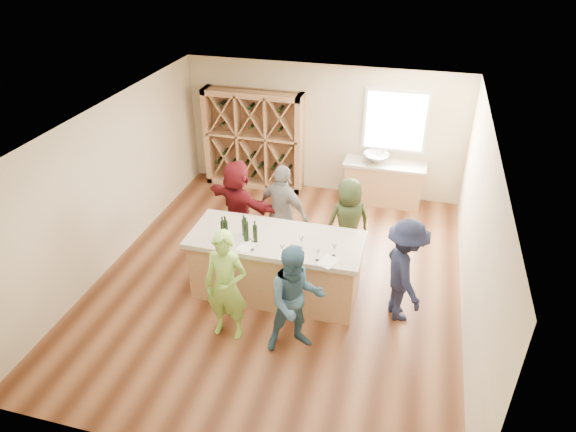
% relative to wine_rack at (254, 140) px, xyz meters
% --- Properties ---
extents(floor, '(6.00, 7.00, 0.10)m').
position_rel_wine_rack_xyz_m(floor, '(1.50, -3.27, -1.15)').
color(floor, brown).
rests_on(floor, ground).
extents(ceiling, '(6.00, 7.00, 0.10)m').
position_rel_wine_rack_xyz_m(ceiling, '(1.50, -3.27, 1.75)').
color(ceiling, white).
rests_on(ceiling, ground).
extents(wall_back, '(6.00, 0.10, 2.80)m').
position_rel_wine_rack_xyz_m(wall_back, '(1.50, 0.28, 0.30)').
color(wall_back, beige).
rests_on(wall_back, ground).
extents(wall_front, '(6.00, 0.10, 2.80)m').
position_rel_wine_rack_xyz_m(wall_front, '(1.50, -6.82, 0.30)').
color(wall_front, beige).
rests_on(wall_front, ground).
extents(wall_left, '(0.10, 7.00, 2.80)m').
position_rel_wine_rack_xyz_m(wall_left, '(-1.55, -3.27, 0.30)').
color(wall_left, beige).
rests_on(wall_left, ground).
extents(wall_right, '(0.10, 7.00, 2.80)m').
position_rel_wine_rack_xyz_m(wall_right, '(4.55, -3.27, 0.30)').
color(wall_right, beige).
rests_on(wall_right, ground).
extents(window_frame, '(1.30, 0.06, 1.30)m').
position_rel_wine_rack_xyz_m(window_frame, '(3.00, 0.20, 0.65)').
color(window_frame, white).
rests_on(window_frame, wall_back).
extents(window_pane, '(1.18, 0.01, 1.18)m').
position_rel_wine_rack_xyz_m(window_pane, '(3.00, 0.17, 0.65)').
color(window_pane, white).
rests_on(window_pane, wall_back).
extents(wine_rack, '(2.20, 0.45, 2.20)m').
position_rel_wine_rack_xyz_m(wine_rack, '(0.00, 0.00, 0.00)').
color(wine_rack, '#AF8053').
rests_on(wine_rack, floor).
extents(back_counter_base, '(1.60, 0.58, 0.86)m').
position_rel_wine_rack_xyz_m(back_counter_base, '(2.90, -0.07, -0.67)').
color(back_counter_base, '#AF8053').
rests_on(back_counter_base, floor).
extents(back_counter_top, '(1.70, 0.62, 0.06)m').
position_rel_wine_rack_xyz_m(back_counter_top, '(2.90, -0.07, -0.21)').
color(back_counter_top, '#B4A893').
rests_on(back_counter_top, back_counter_base).
extents(sink, '(0.54, 0.54, 0.19)m').
position_rel_wine_rack_xyz_m(sink, '(2.70, -0.07, -0.09)').
color(sink, silver).
rests_on(sink, back_counter_top).
extents(faucet, '(0.02, 0.02, 0.30)m').
position_rel_wine_rack_xyz_m(faucet, '(2.70, 0.11, -0.03)').
color(faucet, silver).
rests_on(faucet, back_counter_top).
extents(tasting_counter_base, '(2.60, 1.00, 1.00)m').
position_rel_wine_rack_xyz_m(tasting_counter_base, '(1.55, -3.63, -0.60)').
color(tasting_counter_base, '#AF8053').
rests_on(tasting_counter_base, floor).
extents(tasting_counter_top, '(2.72, 1.12, 0.08)m').
position_rel_wine_rack_xyz_m(tasting_counter_top, '(1.55, -3.63, -0.06)').
color(tasting_counter_top, '#B4A893').
rests_on(tasting_counter_top, tasting_counter_base).
extents(wine_bottle_a, '(0.08, 0.08, 0.28)m').
position_rel_wine_rack_xyz_m(wine_bottle_a, '(0.76, -3.83, 0.12)').
color(wine_bottle_a, black).
rests_on(wine_bottle_a, tasting_counter_top).
extents(wine_bottle_b, '(0.08, 0.08, 0.33)m').
position_rel_wine_rack_xyz_m(wine_bottle_b, '(0.83, -3.88, 0.14)').
color(wine_bottle_b, black).
rests_on(wine_bottle_b, tasting_counter_top).
extents(wine_bottle_c, '(0.09, 0.09, 0.28)m').
position_rel_wine_rack_xyz_m(wine_bottle_c, '(1.06, -3.69, 0.12)').
color(wine_bottle_c, black).
rests_on(wine_bottle_c, tasting_counter_top).
extents(wine_bottle_d, '(0.09, 0.09, 0.33)m').
position_rel_wine_rack_xyz_m(wine_bottle_d, '(1.14, -3.83, 0.14)').
color(wine_bottle_d, black).
rests_on(wine_bottle_d, tasting_counter_top).
extents(wine_bottle_e, '(0.07, 0.07, 0.29)m').
position_rel_wine_rack_xyz_m(wine_bottle_e, '(1.29, -3.83, 0.12)').
color(wine_bottle_e, black).
rests_on(wine_bottle_e, tasting_counter_top).
extents(wine_glass_a, '(0.09, 0.09, 0.19)m').
position_rel_wine_rack_xyz_m(wine_glass_a, '(1.31, -4.05, 0.08)').
color(wine_glass_a, white).
rests_on(wine_glass_a, tasting_counter_top).
extents(wine_glass_b, '(0.08, 0.08, 0.17)m').
position_rel_wine_rack_xyz_m(wine_glass_b, '(1.78, -4.08, 0.06)').
color(wine_glass_b, white).
rests_on(wine_glass_b, tasting_counter_top).
extents(wine_glass_c, '(0.08, 0.08, 0.17)m').
position_rel_wine_rack_xyz_m(wine_glass_c, '(2.30, -4.06, 0.06)').
color(wine_glass_c, white).
rests_on(wine_glass_c, tasting_counter_top).
extents(wine_glass_d, '(0.08, 0.08, 0.20)m').
position_rel_wine_rack_xyz_m(wine_glass_d, '(2.00, -3.81, 0.08)').
color(wine_glass_d, white).
rests_on(wine_glass_d, tasting_counter_top).
extents(wine_glass_e, '(0.10, 0.10, 0.19)m').
position_rel_wine_rack_xyz_m(wine_glass_e, '(2.51, -3.89, 0.08)').
color(wine_glass_e, white).
rests_on(wine_glass_e, tasting_counter_top).
extents(tasting_menu_a, '(0.25, 0.32, 0.00)m').
position_rel_wine_rack_xyz_m(tasting_menu_a, '(1.19, -3.99, -0.02)').
color(tasting_menu_a, white).
rests_on(tasting_menu_a, tasting_counter_top).
extents(tasting_menu_b, '(0.23, 0.30, 0.00)m').
position_rel_wine_rack_xyz_m(tasting_menu_b, '(1.84, -4.04, -0.02)').
color(tasting_menu_b, white).
rests_on(tasting_menu_b, tasting_counter_top).
extents(tasting_menu_c, '(0.34, 0.38, 0.00)m').
position_rel_wine_rack_xyz_m(tasting_menu_c, '(2.46, -4.06, -0.02)').
color(tasting_menu_c, white).
rests_on(tasting_menu_c, tasting_counter_top).
extents(person_near_left, '(0.65, 0.48, 1.75)m').
position_rel_wine_rack_xyz_m(person_near_left, '(1.14, -4.72, -0.22)').
color(person_near_left, '#8CC64C').
rests_on(person_near_left, floor).
extents(person_near_right, '(0.93, 0.77, 1.69)m').
position_rel_wine_rack_xyz_m(person_near_right, '(2.15, -4.73, -0.26)').
color(person_near_right, '#335972').
rests_on(person_near_right, floor).
extents(person_server, '(0.88, 1.21, 1.70)m').
position_rel_wine_rack_xyz_m(person_server, '(3.55, -3.67, -0.25)').
color(person_server, '#191E38').
rests_on(person_server, floor).
extents(person_far_mid, '(1.16, 0.88, 1.77)m').
position_rel_wine_rack_xyz_m(person_far_mid, '(1.36, -2.53, -0.22)').
color(person_far_mid, slate).
rests_on(person_far_mid, floor).
extents(person_far_right, '(0.94, 0.83, 1.62)m').
position_rel_wine_rack_xyz_m(person_far_right, '(2.51, -2.45, -0.29)').
color(person_far_right, '#263319').
rests_on(person_far_right, floor).
extents(person_far_left, '(1.70, 1.14, 1.72)m').
position_rel_wine_rack_xyz_m(person_far_left, '(0.50, -2.45, -0.24)').
color(person_far_left, '#590F14').
rests_on(person_far_left, floor).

